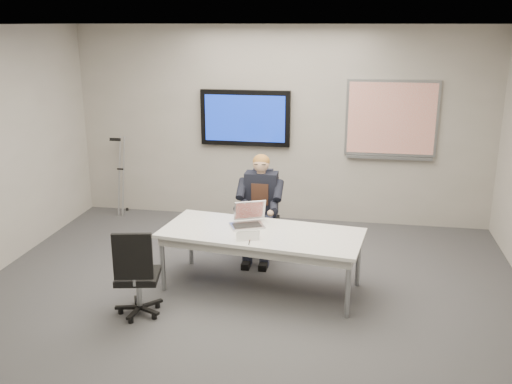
% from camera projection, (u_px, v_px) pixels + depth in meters
% --- Properties ---
extents(floor, '(6.00, 6.00, 0.02)m').
position_uv_depth(floor, '(239.00, 314.00, 5.74)').
color(floor, '#3B3B3E').
rests_on(floor, ground).
extents(ceiling, '(6.00, 6.00, 0.02)m').
position_uv_depth(ceiling, '(236.00, 25.00, 4.94)').
color(ceiling, white).
rests_on(ceiling, wall_back).
extents(wall_back, '(6.00, 0.02, 2.80)m').
position_uv_depth(wall_back, '(280.00, 125.00, 8.17)').
color(wall_back, '#9B968C').
rests_on(wall_back, ground).
extents(wall_front, '(6.00, 0.02, 2.80)m').
position_uv_depth(wall_front, '(100.00, 359.00, 2.51)').
color(wall_front, '#9B968C').
rests_on(wall_front, ground).
extents(conference_table, '(2.25, 1.17, 0.66)m').
position_uv_depth(conference_table, '(261.00, 238.00, 6.14)').
color(conference_table, white).
rests_on(conference_table, ground).
extents(tv_display, '(1.30, 0.09, 0.80)m').
position_uv_depth(tv_display, '(245.00, 118.00, 8.18)').
color(tv_display, black).
rests_on(tv_display, wall_back).
extents(whiteboard, '(1.25, 0.08, 1.10)m').
position_uv_depth(whiteboard, '(391.00, 120.00, 7.85)').
color(whiteboard, '#969A9E').
rests_on(whiteboard, wall_back).
extents(office_chair_far, '(0.46, 0.46, 0.94)m').
position_uv_depth(office_chair_far, '(262.00, 229.00, 7.24)').
color(office_chair_far, black).
rests_on(office_chair_far, ground).
extents(office_chair_near, '(0.53, 0.53, 0.93)m').
position_uv_depth(office_chair_near, '(138.00, 289.00, 5.64)').
color(office_chair_near, black).
rests_on(office_chair_near, ground).
extents(seated_person, '(0.40, 0.69, 1.29)m').
position_uv_depth(seated_person, '(259.00, 219.00, 6.95)').
color(seated_person, '#202435').
rests_on(seated_person, office_chair_far).
extents(crutch, '(0.27, 0.62, 1.28)m').
position_uv_depth(crutch, '(121.00, 174.00, 8.59)').
color(crutch, '#9C9EA3').
rests_on(crutch, ground).
extents(laptop, '(0.43, 0.46, 0.25)m').
position_uv_depth(laptop, '(248.00, 219.00, 6.32)').
color(laptop, '#BBBBBE').
rests_on(laptop, conference_table).
extents(name_tent, '(0.24, 0.14, 0.09)m').
position_uv_depth(name_tent, '(248.00, 235.00, 5.89)').
color(name_tent, white).
rests_on(name_tent, conference_table).
extents(pen, '(0.02, 0.14, 0.01)m').
position_uv_depth(pen, '(249.00, 242.00, 5.82)').
color(pen, black).
rests_on(pen, conference_table).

